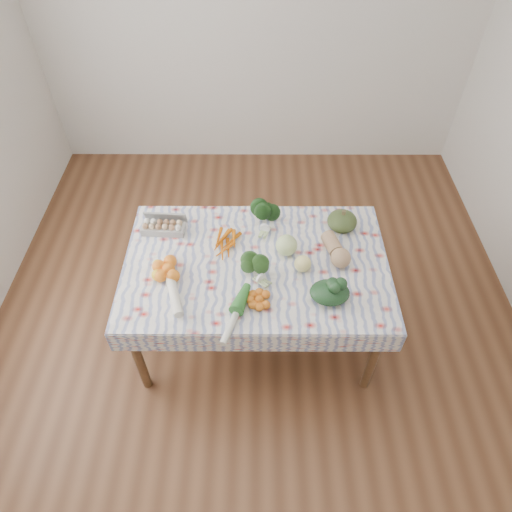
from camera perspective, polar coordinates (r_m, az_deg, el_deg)
ground at (r=3.46m, az=0.00°, el=-9.21°), size 4.50×4.50×0.00m
wall_back at (r=4.41m, az=0.09°, el=27.68°), size 4.00×0.04×2.80m
dining_table at (r=2.92m, az=0.00°, el=-1.88°), size 1.60×1.00×0.75m
tablecloth at (r=2.86m, az=0.00°, el=-0.87°), size 1.66×1.06×0.01m
egg_carton at (r=3.08m, az=-11.53°, el=3.49°), size 0.29×0.13×0.08m
carrot_bunch at (r=2.94m, az=-3.70°, el=1.45°), size 0.27×0.26×0.04m
kale_bunch at (r=3.02m, az=1.41°, el=4.66°), size 0.22×0.20×0.16m
kabocha_squash at (r=3.08m, az=10.72°, el=4.31°), size 0.21×0.21×0.13m
cabbage at (r=2.87m, az=3.82°, el=1.35°), size 0.15×0.15×0.14m
butternut_squash at (r=2.89m, az=9.99°, el=0.89°), size 0.20×0.30×0.13m
orange_cluster at (r=2.81m, az=-10.90°, el=-1.60°), size 0.32×0.32×0.09m
broccoli at (r=2.74m, az=-0.10°, el=-1.94°), size 0.21×0.21×0.11m
mandarin_cluster at (r=2.64m, az=0.42°, el=-5.40°), size 0.18×0.18×0.05m
grapefruit at (r=2.79m, az=5.86°, el=-0.96°), size 0.13×0.13×0.11m
spinach_bag at (r=2.67m, az=9.20°, el=-4.52°), size 0.28×0.25×0.10m
daikon at (r=2.72m, az=-10.33°, el=-4.19°), size 0.17×0.39×0.06m
leek at (r=2.58m, az=-2.59°, el=-7.40°), size 0.16×0.39×0.04m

